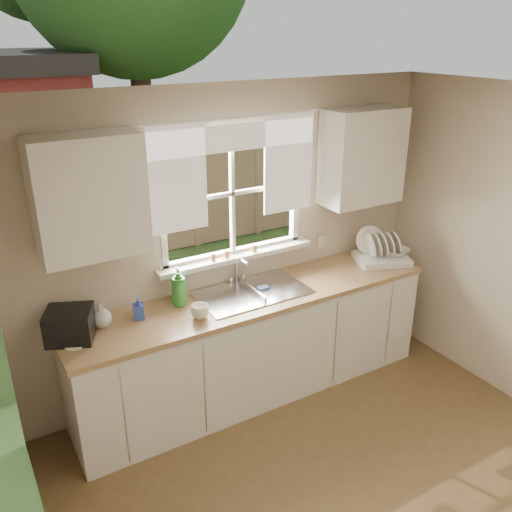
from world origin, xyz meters
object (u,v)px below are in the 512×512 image
black_appliance (70,325)px  cup (200,312)px  dish_rack (381,254)px  soap_bottle_a (179,286)px

black_appliance → cup: bearing=12.3°
dish_rack → soap_bottle_a: (-1.89, 0.16, 0.08)m
dish_rack → soap_bottle_a: size_ratio=1.74×
soap_bottle_a → black_appliance: 0.83m
cup → soap_bottle_a: bearing=76.5°
soap_bottle_a → black_appliance: size_ratio=1.04×
soap_bottle_a → black_appliance: (-0.83, -0.08, -0.05)m
soap_bottle_a → cup: soap_bottle_a is taller
soap_bottle_a → cup: (0.05, -0.26, -0.10)m
soap_bottle_a → black_appliance: bearing=-167.8°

